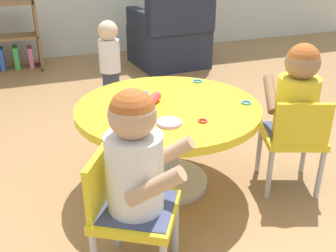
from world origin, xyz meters
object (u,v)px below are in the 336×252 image
child_chair_right (294,137)px  toddler_standing (109,60)px  seated_child_right (298,94)px  seated_child_left (136,158)px  craft_scissors (125,104)px  craft_table (168,124)px  rolling_pin (152,100)px  armchair_dark (170,37)px  child_chair_left (127,208)px

child_chair_right → toddler_standing: size_ratio=0.80×
seated_child_right → toddler_standing: size_ratio=0.76×
seated_child_left → craft_scissors: (0.13, 0.65, -0.06)m
craft_table → toddler_standing: 1.34m
seated_child_right → rolling_pin: seated_child_right is taller
seated_child_right → armchair_dark: bearing=84.5°
armchair_dark → toddler_standing: armchair_dark is taller
child_chair_right → armchair_dark: (0.24, 2.41, 0.00)m
child_chair_left → seated_child_left: 0.23m
seated_child_left → toddler_standing: size_ratio=0.76×
rolling_pin → craft_table: bearing=-22.7°
craft_scissors → rolling_pin: bearing=-23.2°
toddler_standing → seated_child_right: bearing=-68.6°
seated_child_left → toddler_standing: bearing=80.1°
child_chair_right → rolling_pin: size_ratio=2.90×
seated_child_right → armchair_dark: 2.40m
seated_child_left → seated_child_right: bearing=19.2°
child_chair_right → child_chair_left: bearing=-164.3°
seated_child_right → craft_scissors: size_ratio=3.68×
child_chair_right → seated_child_right: 0.23m
craft_table → craft_scissors: craft_scissors is taller
craft_table → rolling_pin: size_ratio=5.12×
seated_child_left → seated_child_right: (0.95, 0.33, 0.00)m
seated_child_left → rolling_pin: bearing=66.5°
child_chair_left → craft_scissors: 0.67m
seated_child_right → armchair_dark: size_ratio=0.60×
craft_table → rolling_pin: (-0.08, 0.03, 0.13)m
child_chair_left → seated_child_right: bearing=17.5°
craft_scissors → seated_child_right: bearing=-21.2°
craft_table → seated_child_right: seated_child_right is taller
seated_child_left → craft_scissors: bearing=78.3°
child_chair_left → child_chair_right: size_ratio=1.00×
seated_child_left → child_chair_right: bearing=17.4°
seated_child_left → toddler_standing: seated_child_left is taller
rolling_pin → armchair_dark: bearing=66.6°
craft_scissors → toddler_standing: bearing=81.1°
craft_table → craft_scissors: bearing=157.0°
armchair_dark → craft_scissors: 2.32m
toddler_standing → craft_scissors: size_ratio=4.85×
armchair_dark → toddler_standing: bearing=-136.2°
craft_table → toddler_standing: bearing=90.2°
child_chair_left → seated_child_right: size_ratio=1.05×
craft_table → toddler_standing: (-0.00, 1.34, -0.01)m
seated_child_right → craft_scissors: seated_child_right is taller
seated_child_left → toddler_standing: (0.33, 1.90, -0.17)m
seated_child_right → armchair_dark: (0.23, 2.38, -0.22)m
craft_table → armchair_dark: armchair_dark is taller
seated_child_right → child_chair_left: bearing=-162.5°
child_chair_left → seated_child_right: seated_child_right is taller
toddler_standing → rolling_pin: size_ratio=3.63×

